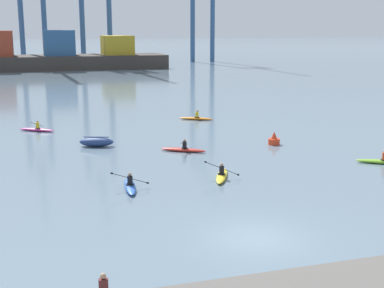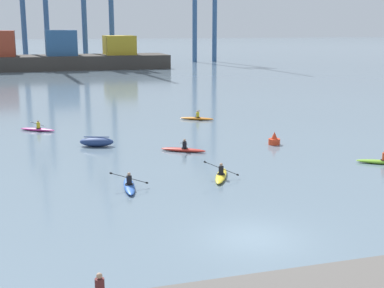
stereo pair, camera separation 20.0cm
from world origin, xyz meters
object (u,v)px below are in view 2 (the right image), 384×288
(kayak_lime, at_px, (383,161))
(kayak_red, at_px, (183,149))
(kayak_blue, at_px, (129,185))
(seated_onlooker, at_px, (100,288))
(channel_buoy, at_px, (274,140))
(capsized_dinghy, at_px, (97,142))
(container_barge, at_px, (60,56))
(kayak_magenta, at_px, (38,129))
(kayak_yellow, at_px, (221,175))
(kayak_orange, at_px, (197,118))

(kayak_lime, height_order, kayak_red, kayak_lime)
(kayak_lime, distance_m, kayak_blue, 17.16)
(kayak_lime, xyz_separation_m, seated_onlooker, (-20.43, -13.97, 0.85))
(channel_buoy, distance_m, seated_onlooker, 26.89)
(capsized_dinghy, bearing_deg, channel_buoy, -14.01)
(container_barge, height_order, kayak_magenta, container_barge)
(container_barge, bearing_deg, kayak_yellow, -87.12)
(container_barge, height_order, kayak_lime, container_barge)
(kayak_red, relative_size, kayak_magenta, 1.02)
(kayak_yellow, bearing_deg, channel_buoy, 47.13)
(channel_buoy, xyz_separation_m, kayak_yellow, (-7.12, -7.67, -0.19))
(capsized_dinghy, relative_size, kayak_blue, 0.82)
(channel_buoy, distance_m, kayak_lime, 8.73)
(kayak_magenta, bearing_deg, channel_buoy, -32.06)
(container_barge, relative_size, seated_onlooker, 50.91)
(capsized_dinghy, distance_m, kayak_magenta, 8.75)
(channel_buoy, height_order, kayak_lime, kayak_lime)
(kayak_magenta, xyz_separation_m, seated_onlooker, (1.42, -32.50, 0.85))
(kayak_magenta, bearing_deg, capsized_dinghy, -61.04)
(kayak_yellow, bearing_deg, container_barge, 92.88)
(container_barge, relative_size, kayak_yellow, 13.68)
(container_barge, xyz_separation_m, seated_onlooker, (-4.44, -103.80, -1.74))
(kayak_magenta, relative_size, seated_onlooker, 3.52)
(container_barge, distance_m, kayak_yellow, 90.08)
(channel_buoy, bearing_deg, kayak_yellow, -132.87)
(kayak_red, xyz_separation_m, seated_onlooker, (-8.69, -21.25, 0.85))
(kayak_red, height_order, seated_onlooker, seated_onlooker)
(container_barge, relative_size, kayak_magenta, 14.45)
(kayak_blue, bearing_deg, kayak_orange, 63.28)
(container_barge, relative_size, kayak_blue, 13.22)
(channel_buoy, bearing_deg, kayak_orange, 101.04)
(kayak_lime, xyz_separation_m, kayak_blue, (-17.15, -0.59, 0.00))
(kayak_lime, distance_m, kayak_orange, 21.15)
(container_barge, relative_size, kayak_orange, 14.15)
(kayak_blue, bearing_deg, container_barge, 89.26)
(kayak_blue, distance_m, kayak_red, 9.55)
(capsized_dinghy, bearing_deg, kayak_yellow, -60.73)
(kayak_blue, height_order, kayak_orange, kayak_blue)
(channel_buoy, bearing_deg, kayak_blue, -147.51)
(kayak_orange, xyz_separation_m, kayak_magenta, (-15.08, -1.50, 0.00))
(kayak_lime, xyz_separation_m, kayak_red, (-11.74, 7.28, 0.00))
(seated_onlooker, bearing_deg, container_barge, 87.55)
(capsized_dinghy, xyz_separation_m, kayak_lime, (17.61, -10.88, -0.18))
(kayak_blue, bearing_deg, kayak_red, 55.51)
(kayak_red, bearing_deg, kayak_blue, -124.49)
(channel_buoy, bearing_deg, kayak_red, -177.76)
(capsized_dinghy, height_order, kayak_orange, kayak_orange)
(kayak_red, distance_m, seated_onlooker, 22.97)
(kayak_yellow, height_order, kayak_red, kayak_yellow)
(channel_buoy, xyz_separation_m, kayak_lime, (4.34, -7.57, -0.19))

